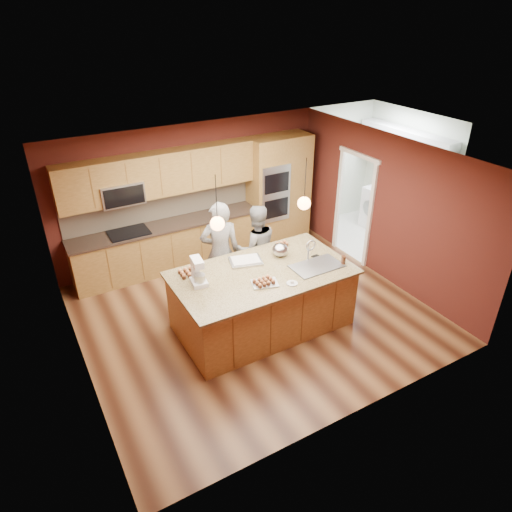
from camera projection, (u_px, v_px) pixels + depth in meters
floor at (254, 314)px, 7.76m from camera, size 5.50×5.50×0.00m
ceiling at (253, 159)px, 6.44m from camera, size 5.50×5.50×0.00m
wall_back at (191, 192)px, 9.00m from camera, size 5.50×0.00×5.50m
wall_front at (361, 332)px, 5.21m from camera, size 5.50×0.00×5.50m
wall_left at (69, 292)px, 5.91m from camera, size 0.00×5.00×5.00m
wall_right at (385, 209)px, 8.29m from camera, size 0.00×5.00×5.00m
cabinet_run at (165, 221)px, 8.69m from camera, size 3.74×0.64×2.30m
oven_column at (278, 190)px, 9.66m from camera, size 1.30×0.62×2.30m
doorway_trim at (354, 209)px, 9.04m from camera, size 0.08×1.11×2.20m
laundry_room at (405, 148)px, 9.60m from camera, size 2.60×2.70×2.70m
pendant_left at (217, 223)px, 6.21m from camera, size 0.20×0.20×0.80m
pendant_right at (304, 203)px, 6.84m from camera, size 0.20×0.20×0.80m
island at (263, 298)px, 7.25m from camera, size 2.76×1.54×1.39m
person_left at (220, 253)px, 7.73m from camera, size 0.78×0.63×1.85m
person_right at (256, 249)px, 8.08m from camera, size 0.91×0.77×1.63m
stand_mixer at (198, 273)px, 6.63m from camera, size 0.25×0.32×0.41m
sheet_cake at (246, 261)px, 7.26m from camera, size 0.58×0.49×0.05m
cooling_rack at (265, 283)px, 6.70m from camera, size 0.44×0.37×0.02m
mixing_bowl at (280, 250)px, 7.40m from camera, size 0.27×0.27×0.23m
plate at (292, 283)px, 6.71m from camera, size 0.17×0.17×0.01m
tumbler at (343, 260)px, 7.19m from camera, size 0.07×0.07×0.14m
phone at (315, 256)px, 7.43m from camera, size 0.12×0.07×0.01m
cupcakes_left at (187, 272)px, 6.92m from camera, size 0.26×0.26×0.08m
cupcakes_rack at (264, 281)px, 6.68m from camera, size 0.30×0.23×0.07m
cupcakes_right at (282, 244)px, 7.75m from camera, size 0.22×0.14×0.06m
washer at (402, 220)px, 9.96m from camera, size 0.63×0.64×0.92m
dryer at (379, 208)px, 10.53m from camera, size 0.62×0.63×0.95m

